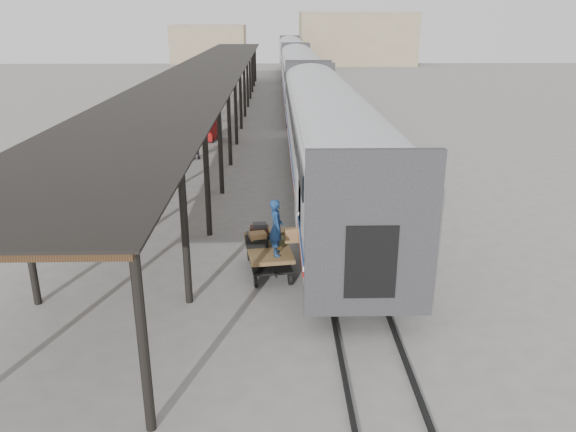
# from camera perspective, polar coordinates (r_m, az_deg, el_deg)

# --- Properties ---
(ground) EXTENTS (160.00, 160.00, 0.00)m
(ground) POSITION_cam_1_polar(r_m,az_deg,el_deg) (17.37, -4.60, -5.51)
(ground) COLOR slate
(ground) RESTS_ON ground
(train) EXTENTS (3.45, 76.01, 4.01)m
(train) POSITION_cam_1_polar(r_m,az_deg,el_deg) (49.76, 1.29, 14.26)
(train) COLOR silver
(train) RESTS_ON ground
(canopy) EXTENTS (4.90, 64.30, 4.15)m
(canopy) POSITION_cam_1_polar(r_m,az_deg,el_deg) (40.09, -7.85, 14.66)
(canopy) COLOR #422B19
(canopy) RESTS_ON ground
(rails) EXTENTS (1.54, 150.00, 0.12)m
(rails) POSITION_cam_1_polar(r_m,az_deg,el_deg) (50.28, 1.26, 11.29)
(rails) COLOR black
(rails) RESTS_ON ground
(building_far) EXTENTS (18.00, 10.00, 8.00)m
(building_far) POSITION_cam_1_polar(r_m,az_deg,el_deg) (94.65, 6.96, 17.48)
(building_far) COLOR tan
(building_far) RESTS_ON ground
(building_left) EXTENTS (12.00, 8.00, 6.00)m
(building_left) POSITION_cam_1_polar(r_m,az_deg,el_deg) (98.42, -8.02, 16.93)
(building_left) COLOR tan
(building_left) RESTS_ON ground
(baggage_cart) EXTENTS (1.58, 2.55, 0.86)m
(baggage_cart) POSITION_cam_1_polar(r_m,az_deg,el_deg) (16.96, -2.02, -3.69)
(baggage_cart) COLOR brown
(baggage_cart) RESTS_ON ground
(suitcase_stack) EXTENTS (1.24, 1.21, 0.57)m
(suitcase_stack) POSITION_cam_1_polar(r_m,az_deg,el_deg) (17.09, -2.52, -2.06)
(suitcase_stack) COLOR #38383A
(suitcase_stack) RESTS_ON baggage_cart
(luggage_tug) EXTENTS (1.15, 1.65, 1.35)m
(luggage_tug) POSITION_cam_1_polar(r_m,az_deg,el_deg) (35.70, -8.11, 8.56)
(luggage_tug) COLOR maroon
(luggage_tug) RESTS_ON ground
(porter) EXTENTS (0.48, 0.66, 1.67)m
(porter) POSITION_cam_1_polar(r_m,az_deg,el_deg) (15.96, -1.20, -1.17)
(porter) COLOR navy
(porter) RESTS_ON baggage_cart
(pedestrian) EXTENTS (1.14, 0.51, 1.92)m
(pedestrian) POSITION_cam_1_polar(r_m,az_deg,el_deg) (30.95, -9.40, 7.45)
(pedestrian) COLOR black
(pedestrian) RESTS_ON ground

